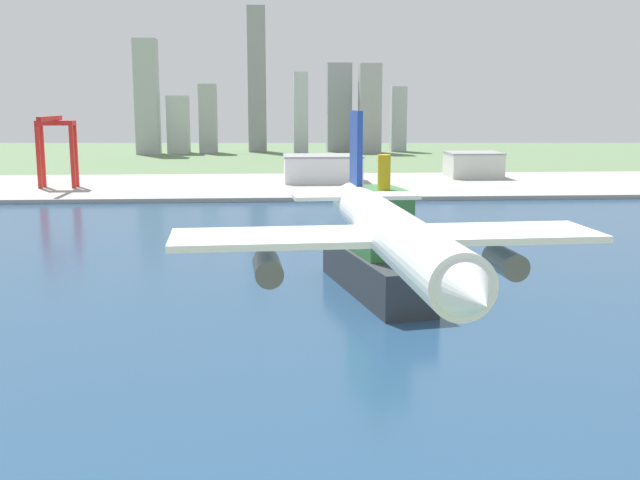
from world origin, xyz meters
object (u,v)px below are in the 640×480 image
object	(u,v)px
container_barge	(376,256)
warehouse_annex	(473,165)
port_crane_red	(55,137)
warehouse_main	(322,168)
airplane_landing	(392,234)

from	to	relation	value
container_barge	warehouse_annex	xyz separation A→B (m)	(109.02, 305.07, 0.11)
port_crane_red	warehouse_main	size ratio (longest dim) A/B	0.89
container_barge	warehouse_main	world-z (taller)	container_barge
container_barge	warehouse_annex	size ratio (longest dim) A/B	1.73
airplane_landing	warehouse_main	size ratio (longest dim) A/B	0.78
port_crane_red	warehouse_annex	size ratio (longest dim) A/B	1.25
container_barge	warehouse_annex	distance (m)	323.96
port_crane_red	warehouse_main	distance (m)	163.13
airplane_landing	warehouse_main	distance (m)	436.26
warehouse_main	port_crane_red	bearing A→B (deg)	-170.92
airplane_landing	warehouse_annex	distance (m)	476.24
warehouse_annex	container_barge	bearing A→B (deg)	-109.67
port_crane_red	warehouse_main	bearing A→B (deg)	9.08
warehouse_annex	port_crane_red	bearing A→B (deg)	-169.62
airplane_landing	container_barge	bearing A→B (deg)	82.31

